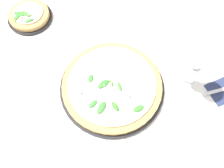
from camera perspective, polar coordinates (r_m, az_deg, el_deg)
ground_plane at (r=0.79m, az=1.90°, el=-0.29°), size 6.00×6.00×0.00m
pizza_arugula_main at (r=0.77m, az=-0.00°, el=-0.44°), size 0.37×0.37×0.05m
pizza_personal_side at (r=1.01m, az=-20.76°, el=16.29°), size 0.18×0.18×0.05m
wine_glass at (r=0.73m, az=21.00°, el=4.80°), size 0.08×0.08×0.18m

